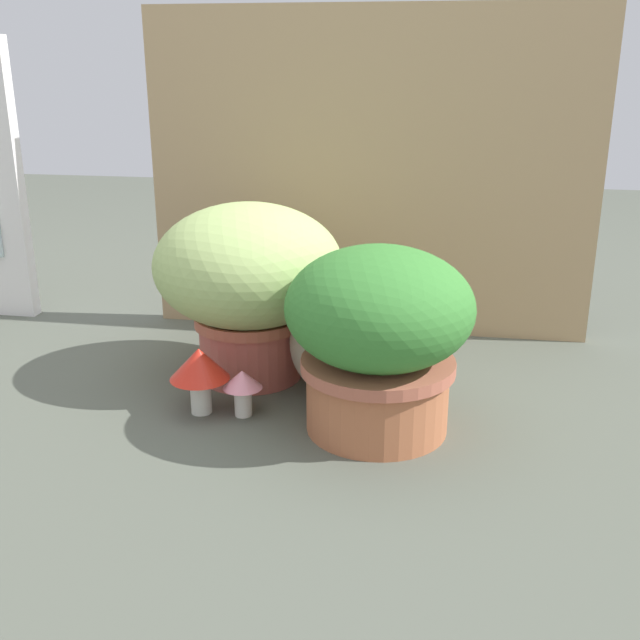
% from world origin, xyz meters
% --- Properties ---
extents(ground_plane, '(6.00, 6.00, 0.00)m').
position_xyz_m(ground_plane, '(0.00, 0.00, 0.00)').
color(ground_plane, '#53584C').
extents(cardboard_backdrop, '(1.14, 0.03, 0.82)m').
position_xyz_m(cardboard_backdrop, '(0.11, 0.50, 0.41)').
color(cardboard_backdrop, tan).
rests_on(cardboard_backdrop, ground).
extents(grass_planter, '(0.42, 0.42, 0.40)m').
position_xyz_m(grass_planter, '(-0.11, 0.13, 0.23)').
color(grass_planter, '#BB5A4D').
rests_on(grass_planter, ground).
extents(leafy_planter, '(0.36, 0.36, 0.37)m').
position_xyz_m(leafy_planter, '(0.20, -0.08, 0.20)').
color(leafy_planter, '#B16540').
rests_on(leafy_planter, ground).
extents(cat, '(0.34, 0.30, 0.32)m').
position_xyz_m(cat, '(0.13, 0.04, 0.12)').
color(cat, gray).
rests_on(cat, ground).
extents(mushroom_ornament_pink, '(0.08, 0.08, 0.10)m').
position_xyz_m(mushroom_ornament_pink, '(-0.08, -0.07, 0.07)').
color(mushroom_ornament_pink, silver).
rests_on(mushroom_ornament_pink, ground).
extents(mushroom_ornament_red, '(0.12, 0.12, 0.14)m').
position_xyz_m(mushroom_ornament_red, '(-0.17, -0.07, 0.10)').
color(mushroom_ornament_red, silver).
rests_on(mushroom_ornament_red, ground).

